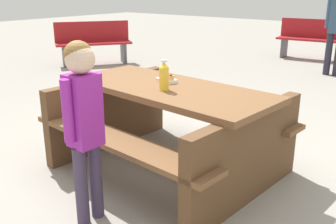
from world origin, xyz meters
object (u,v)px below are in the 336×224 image
park_bench_mid (93,42)px  hotdog_tray (167,79)px  soda_bottle (164,76)px  child_in_coat (83,111)px  park_bench_near (314,38)px  picnic_table (168,121)px

park_bench_mid → hotdog_tray: bearing=146.3°
soda_bottle → child_in_coat: child_in_coat is taller
park_bench_near → park_bench_mid: size_ratio=1.04×
hotdog_tray → park_bench_mid: park_bench_mid is taller
hotdog_tray → park_bench_near: (0.75, -6.05, -0.33)m
soda_bottle → park_bench_near: bearing=-81.8°
hotdog_tray → child_in_coat: 1.05m
hotdog_tray → park_bench_near: 6.10m
hotdog_tray → park_bench_mid: 4.91m
park_bench_near → picnic_table: bearing=97.8°
picnic_table → hotdog_tray: 0.36m
soda_bottle → child_in_coat: bearing=90.7°
soda_bottle → park_bench_near: 6.34m
picnic_table → park_bench_near: 6.21m
picnic_table → park_bench_near: size_ratio=1.24×
park_bench_mid → child_in_coat: bearing=138.4°
child_in_coat → park_bench_near: child_in_coat is taller
picnic_table → child_in_coat: size_ratio=1.55×
park_bench_mid → soda_bottle: bearing=145.2°
picnic_table → soda_bottle: soda_bottle is taller
child_in_coat → soda_bottle: bearing=-89.3°
picnic_table → park_bench_mid: bearing=-34.1°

